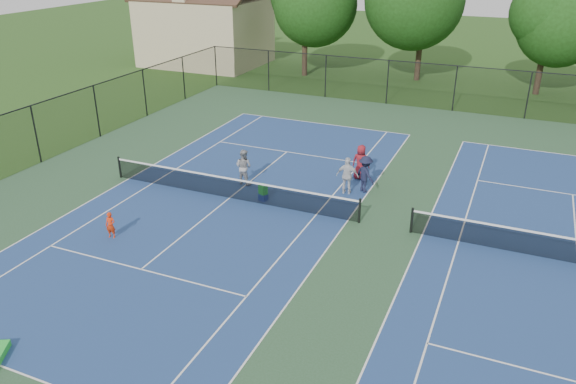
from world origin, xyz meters
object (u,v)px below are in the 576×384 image
at_px(child_player, 111,225).
at_px(bystander_c, 361,162).
at_px(tree_back_a, 305,0).
at_px(bystander_b, 365,174).
at_px(clapboard_house, 205,29).
at_px(ball_hopper, 263,189).
at_px(tree_back_c, 550,17).
at_px(bystander_a, 347,176).
at_px(instructor, 244,167).
at_px(ball_crate, 263,197).

xyz_separation_m(child_player, bystander_c, (7.11, 9.37, 0.32)).
height_order(tree_back_a, bystander_b, tree_back_a).
distance_m(clapboard_house, ball_hopper, 30.28).
bearing_deg(clapboard_house, tree_back_c, 0.00).
bearing_deg(bystander_a, clapboard_house, -55.08).
height_order(clapboard_house, instructor, clapboard_house).
height_order(bystander_c, ball_crate, bystander_c).
height_order(clapboard_house, ball_crate, clapboard_house).
xyz_separation_m(clapboard_house, ball_crate, (17.46, -24.60, -2.94)).
xyz_separation_m(bystander_a, bystander_c, (0.06, 1.88, -0.01)).
xyz_separation_m(clapboard_house, bystander_b, (21.29, -21.95, -2.24)).
height_order(bystander_a, bystander_c, bystander_a).
bearing_deg(tree_back_c, child_player, -115.76).
bearing_deg(bystander_a, child_player, 39.06).
relative_size(child_player, bystander_c, 0.62).
bearing_deg(tree_back_a, tree_back_c, 3.18).
relative_size(clapboard_house, ball_crate, 30.60).
relative_size(bystander_a, bystander_c, 1.02).
xyz_separation_m(tree_back_a, tree_back_c, (18.00, 1.00, -0.56)).
xyz_separation_m(bystander_a, bystander_b, (0.68, 0.50, -0.00)).
bearing_deg(bystander_b, tree_back_c, -70.99).
distance_m(child_player, instructor, 7.04).
bearing_deg(bystander_a, tree_back_c, -115.85).
xyz_separation_m(tree_back_a, ball_hopper, (7.46, -23.60, -5.52)).
bearing_deg(ball_hopper, clapboard_house, 125.36).
bearing_deg(bystander_c, bystander_b, 112.65).
bearing_deg(bystander_c, tree_back_a, -63.05).
bearing_deg(bystander_b, child_player, 81.89).
relative_size(clapboard_house, bystander_a, 6.29).
xyz_separation_m(tree_back_a, clapboard_house, (-10.00, 1.00, -2.95)).
xyz_separation_m(ball_crate, ball_hopper, (0.00, 0.00, 0.36)).
distance_m(tree_back_a, tree_back_c, 18.04).
bearing_deg(instructor, child_player, 78.41).
xyz_separation_m(bystander_c, ball_crate, (-3.21, -4.03, -0.69)).
bearing_deg(tree_back_a, ball_crate, -72.46).
distance_m(instructor, bystander_c, 5.54).
bearing_deg(child_player, bystander_c, 38.88).
bearing_deg(child_player, instructor, 57.14).
height_order(tree_back_a, ball_hopper, tree_back_a).
relative_size(tree_back_a, instructor, 5.43).
height_order(tree_back_a, clapboard_house, tree_back_a).
bearing_deg(bystander_c, tree_back_c, -111.27).
relative_size(bystander_c, ball_hopper, 4.01).
bearing_deg(bystander_b, tree_back_a, -25.68).
bearing_deg(ball_crate, ball_hopper, 0.00).
height_order(clapboard_house, bystander_a, clapboard_house).
relative_size(clapboard_house, bystander_c, 6.40).
bearing_deg(child_player, clapboard_house, 100.45).
height_order(child_player, bystander_b, bystander_b).
bearing_deg(bystander_a, ball_hopper, 26.67).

